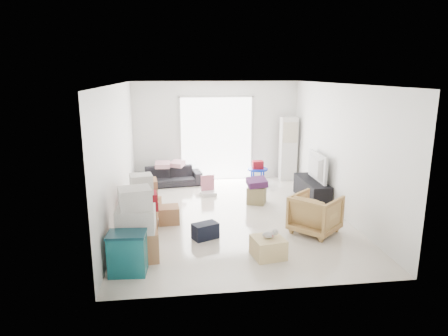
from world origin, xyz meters
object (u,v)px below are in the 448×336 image
Objects in this scene: armchair at (315,212)px; kids_table at (258,168)px; television at (312,177)px; tv_console at (312,190)px; ac_tower at (288,149)px; wood_crate at (268,247)px; sofa at (170,173)px; ottoman at (257,195)px; storage_bins at (128,253)px.

kids_table is at bearing -35.13° from armchair.
tv_console is at bearing -179.34° from television.
tv_console is at bearing -88.46° from ac_tower.
television is 3.29m from wood_crate.
kids_table is at bearing -15.62° from sofa.
sofa is 2.48× the size of kids_table.
storage_bins is at bearing -130.63° from ottoman.
storage_bins reaches higher than television.
television is at bearing 90.00° from tv_console.
kids_table is (-1.01, 1.37, -0.08)m from television.
sofa is at bearing 171.57° from kids_table.
ottoman is (-1.33, -0.07, -0.05)m from tv_console.
ac_tower is 3.30m from sofa.
tv_console is at bearing -53.77° from kids_table.
ac_tower is at bearing 56.49° from ottoman.
tv_console is 0.32m from television.
television is at bearing 38.18° from storage_bins.
kids_table is (2.29, -0.34, 0.15)m from sofa.
kids_table is (-1.01, 1.37, 0.23)m from tv_console.
kids_table is 4.23m from wood_crate.
storage_bins is at bearing -127.99° from ac_tower.
ac_tower is 2.72× the size of storage_bins.
armchair is 1.98m from ottoman.
ac_tower is at bearing 27.13° from kids_table.
television is 1.66× the size of kids_table.
ac_tower reaches higher than ottoman.
sofa is 2.66m from ottoman.
tv_console is 0.88× the size of sofa.
sofa is (-3.25, -0.15, -0.55)m from ac_tower.
armchair reaches higher than ottoman.
armchair is 1.21× the size of kids_table.
storage_bins is at bearing -172.72° from wood_crate.
ac_tower is 1.89m from television.
armchair is (-0.56, -3.77, -0.47)m from ac_tower.
ac_tower reaches higher than storage_bins.
ac_tower is 1.20× the size of tv_console.
television is (0.05, -1.86, -0.32)m from ac_tower.
wood_crate is at bearing -77.77° from sofa.
wood_crate is (-0.71, -4.16, -0.31)m from kids_table.
sofa is at bearing 152.56° from tv_console.
ottoman reaches higher than wood_crate.
kids_table is at bearing -152.87° from ac_tower.
storage_bins is 2.21m from wood_crate.
tv_console is 3.27m from wood_crate.
kids_table is 1.37× the size of wood_crate.
armchair is (-0.61, -1.90, 0.16)m from tv_console.
armchair is at bearing -98.43° from ac_tower.
kids_table is at bearing 77.28° from ottoman.
armchair is 1.25× the size of storage_bins.
kids_table reaches higher than wood_crate.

